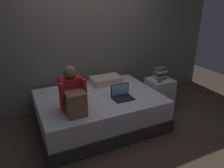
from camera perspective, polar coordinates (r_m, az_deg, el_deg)
The scene contains 9 objects.
ground_plane at distance 3.67m, azimuth 1.41°, elevation -11.90°, with size 8.00×8.00×0.00m, color #47382D.
wall_back at distance 4.21m, azimuth -6.01°, elevation 12.29°, with size 5.60×0.10×2.70m, color slate.
bed at distance 3.69m, azimuth -3.47°, elevation -6.87°, with size 2.00×1.50×0.54m.
nightstand at distance 4.32m, azimuth 12.43°, elevation -2.50°, with size 0.44×0.46×0.59m.
person_sitting at distance 3.03m, azimuth -10.38°, elevation -2.85°, with size 0.39×0.44×0.66m.
laptop at distance 3.46m, azimuth 2.60°, elevation -2.88°, with size 0.32×0.23×0.22m.
pillow at distance 4.05m, azimuth -1.56°, elevation 1.05°, with size 0.56×0.36×0.13m, color beige.
book_stack at distance 4.21m, azimuth 12.79°, elevation 2.85°, with size 0.23×0.17×0.23m.
mug at distance 4.03m, azimuth 12.38°, elevation 0.98°, with size 0.08×0.08×0.09m, color teal.
Camera 1 is at (-1.40, -2.72, 2.02)m, focal length 34.52 mm.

